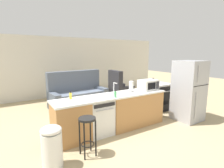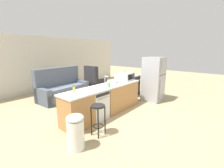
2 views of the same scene
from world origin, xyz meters
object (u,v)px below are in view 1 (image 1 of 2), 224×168
object	(u,v)px
stove_range	(159,96)
soap_bottle	(115,94)
refrigerator	(189,91)
armchair	(119,90)
bar_stool	(87,128)
dishwasher	(99,117)
couch	(78,95)
trash_bin	(52,147)
microwave	(148,85)
paper_towel_roll	(131,87)
kettle	(153,81)
dish_soap_bottle	(71,96)

from	to	relation	value
stove_range	soap_bottle	size ratio (longest dim) A/B	5.11
refrigerator	armchair	bearing A→B (deg)	95.41
bar_stool	dishwasher	bearing A→B (deg)	49.01
couch	trash_bin	bearing A→B (deg)	-117.92
refrigerator	microwave	bearing A→B (deg)	152.24
microwave	paper_towel_roll	world-z (taller)	paper_towel_roll
soap_bottle	refrigerator	bearing A→B (deg)	-8.05
stove_range	refrigerator	world-z (taller)	refrigerator
dishwasher	soap_bottle	size ratio (longest dim) A/B	4.77
paper_towel_roll	bar_stool	distance (m)	1.82
stove_range	dishwasher	bearing A→B (deg)	-168.09
kettle	armchair	size ratio (longest dim) A/B	0.17
refrigerator	kettle	world-z (taller)	refrigerator
stove_range	kettle	bearing A→B (deg)	141.81
bar_stool	microwave	bearing A→B (deg)	17.60
kettle	armchair	world-z (taller)	armchair
kettle	dishwasher	bearing A→B (deg)	-164.42
stove_range	paper_towel_roll	distance (m)	1.78
microwave	dishwasher	bearing A→B (deg)	179.95
dishwasher	soap_bottle	bearing A→B (deg)	-35.20
dishwasher	paper_towel_roll	bearing A→B (deg)	2.53
dish_soap_bottle	trash_bin	bearing A→B (deg)	-126.33
stove_range	armchair	size ratio (longest dim) A/B	0.75
microwave	bar_stool	size ratio (longest dim) A/B	0.68
bar_stool	soap_bottle	bearing A→B (deg)	26.50
kettle	trash_bin	world-z (taller)	kettle
armchair	trash_bin	bearing A→B (deg)	-137.96
microwave	armchair	bearing A→B (deg)	73.27
microwave	dish_soap_bottle	size ratio (longest dim) A/B	2.84
soap_bottle	dish_soap_bottle	size ratio (longest dim) A/B	1.00
bar_stool	trash_bin	xyz separation A→B (m)	(-0.65, -0.02, -0.16)
dish_soap_bottle	bar_stool	distance (m)	0.96
soap_bottle	kettle	bearing A→B (deg)	23.22
refrigerator	bar_stool	distance (m)	3.21
dishwasher	refrigerator	bearing A→B (deg)	-11.93
paper_towel_roll	microwave	bearing A→B (deg)	-4.59
dishwasher	refrigerator	xyz separation A→B (m)	(2.60, -0.55, 0.43)
bar_stool	armchair	size ratio (longest dim) A/B	0.62
soap_bottle	bar_stool	distance (m)	1.11
bar_stool	trash_bin	distance (m)	0.67
dishwasher	microwave	distance (m)	1.68
refrigerator	couch	world-z (taller)	refrigerator
stove_range	bar_stool	xyz separation A→B (m)	(-3.19, -1.23, 0.08)
trash_bin	soap_bottle	bearing A→B (deg)	16.90
dish_soap_bottle	armchair	world-z (taller)	armchair
dishwasher	microwave	world-z (taller)	microwave
soap_bottle	dishwasher	bearing A→B (deg)	144.80
dishwasher	trash_bin	world-z (taller)	dishwasher
dishwasher	microwave	size ratio (longest dim) A/B	1.68
refrigerator	paper_towel_roll	world-z (taller)	refrigerator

